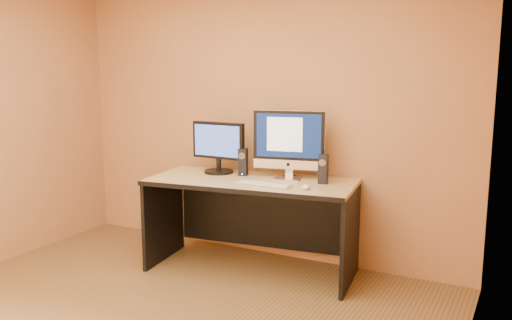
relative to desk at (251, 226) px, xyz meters
The scene contains 10 objects.
walls 1.76m from the desk, 95.74° to the right, with size 4.00×4.00×2.60m, color #A77543, non-canonical shape.
desk is the anchor object (origin of this frame).
imac 0.78m from the desk, 35.13° to the left, with size 0.63×0.23×0.61m, color silver, non-canonical shape.
second_monitor 0.77m from the desk, 161.54° to the left, with size 0.53×0.27×0.47m, color black, non-canonical shape.
speaker_left 0.57m from the desk, 138.20° to the left, with size 0.08×0.08×0.24m, color black, non-canonical shape.
speaker_right 0.82m from the desk, 14.64° to the left, with size 0.08×0.08×0.24m, color black, non-canonical shape.
keyboard 0.48m from the desk, 37.14° to the right, with size 0.48×0.13×0.02m, color silver.
mouse 0.71m from the desk, 11.06° to the right, with size 0.06×0.11×0.04m, color white.
cable_a 0.58m from the desk, 38.74° to the left, with size 0.01×0.01×0.24m, color black.
cable_b 0.53m from the desk, 56.25° to the left, with size 0.01×0.01×0.20m, color black.
Camera 1 is at (2.31, -2.50, 1.80)m, focal length 38.00 mm.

